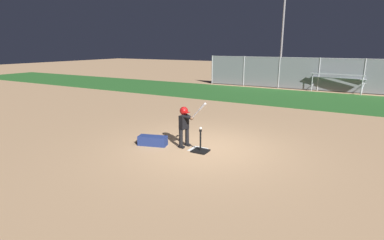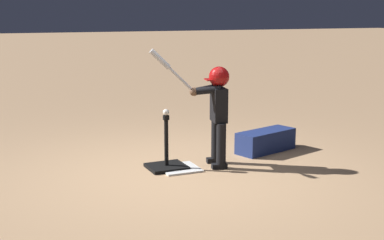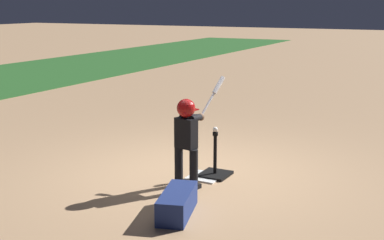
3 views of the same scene
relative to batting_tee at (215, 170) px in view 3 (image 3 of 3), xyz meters
The scene contains 6 objects.
ground_plane 0.32m from the batting_tee, 92.73° to the left, with size 90.00×90.00×0.00m, color tan.
home_plate 0.17m from the batting_tee, 144.47° to the left, with size 0.44×0.44×0.02m, color white.
batting_tee is the anchor object (origin of this frame).
batter_child 0.90m from the batting_tee, 167.35° to the left, with size 0.92×0.40×1.40m.
baseball 0.59m from the batting_tee, 88.21° to the right, with size 0.07×0.07×0.07m, color white.
equipment_bag 1.50m from the batting_tee, behind, with size 0.84×0.32×0.28m, color navy.
Camera 3 is at (-6.53, -3.29, 2.38)m, focal length 50.00 mm.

